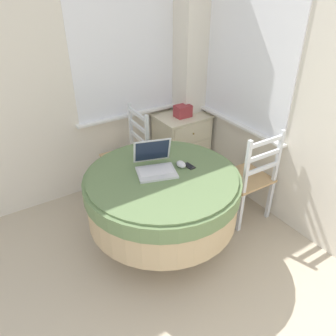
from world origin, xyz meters
TOP-DOWN VIEW (x-y plane):
  - corner_room_shell at (1.16, 2.08)m, footprint 4.24×5.15m
  - round_dining_table at (0.84, 2.12)m, footprint 1.24×1.24m
  - laptop at (0.83, 2.20)m, footprint 0.38×0.38m
  - computer_mouse at (1.03, 2.13)m, footprint 0.06×0.10m
  - cell_phone at (1.09, 2.10)m, footprint 0.06×0.11m
  - dining_chair_near_back_window at (0.97, 2.99)m, footprint 0.41×0.44m
  - dining_chair_near_right_window at (1.72, 2.01)m, footprint 0.43×0.41m
  - corner_cabinet at (1.67, 3.04)m, footprint 0.56×0.45m
  - storage_box at (1.66, 3.01)m, footprint 0.17×0.13m

SIDE VIEW (x-z plane):
  - corner_cabinet at x=1.67m, z-range 0.00..0.72m
  - dining_chair_near_back_window at x=0.97m, z-range -0.02..0.91m
  - dining_chair_near_right_window at x=1.72m, z-range -0.02..0.91m
  - round_dining_table at x=0.84m, z-range 0.19..0.91m
  - cell_phone at x=1.09m, z-range 0.73..0.74m
  - computer_mouse at x=1.03m, z-range 0.73..0.78m
  - laptop at x=0.83m, z-range 0.66..0.89m
  - storage_box at x=1.66m, z-range 0.72..0.85m
  - corner_room_shell at x=1.16m, z-range 0.00..2.55m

